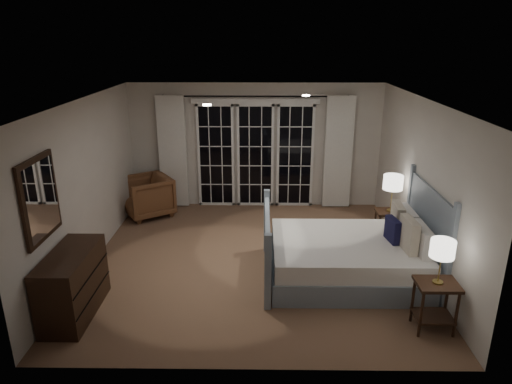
{
  "coord_description": "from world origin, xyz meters",
  "views": [
    {
      "loc": [
        0.13,
        -6.46,
        3.37
      ],
      "look_at": [
        0.04,
        0.25,
        1.05
      ],
      "focal_mm": 32.0,
      "sensor_mm": 36.0,
      "label": 1
    }
  ],
  "objects_px": {
    "nightstand_right": "(389,222)",
    "dresser": "(73,284)",
    "lamp_left": "(443,249)",
    "armchair": "(147,196)",
    "nightstand_left": "(435,299)",
    "bed": "(350,256)",
    "lamp_right": "(393,183)"
  },
  "relations": [
    {
      "from": "armchair",
      "to": "dresser",
      "type": "distance_m",
      "value": 3.35
    },
    {
      "from": "nightstand_left",
      "to": "armchair",
      "type": "xyz_separation_m",
      "value": [
        -4.29,
        3.62,
        -0.02
      ]
    },
    {
      "from": "nightstand_left",
      "to": "lamp_right",
      "type": "relative_size",
      "value": 1.02
    },
    {
      "from": "dresser",
      "to": "armchair",
      "type": "bearing_deg",
      "value": 87.78
    },
    {
      "from": "lamp_right",
      "to": "nightstand_right",
      "type": "bearing_deg",
      "value": 90.0
    },
    {
      "from": "nightstand_left",
      "to": "armchair",
      "type": "height_order",
      "value": "armchair"
    },
    {
      "from": "lamp_left",
      "to": "lamp_right",
      "type": "bearing_deg",
      "value": 88.12
    },
    {
      "from": "bed",
      "to": "lamp_left",
      "type": "distance_m",
      "value": 1.64
    },
    {
      "from": "lamp_left",
      "to": "bed",
      "type": "bearing_deg",
      "value": 121.78
    },
    {
      "from": "nightstand_left",
      "to": "dresser",
      "type": "distance_m",
      "value": 4.43
    },
    {
      "from": "bed",
      "to": "armchair",
      "type": "xyz_separation_m",
      "value": [
        -3.51,
        2.37,
        0.05
      ]
    },
    {
      "from": "nightstand_right",
      "to": "armchair",
      "type": "bearing_deg",
      "value": 164.03
    },
    {
      "from": "dresser",
      "to": "nightstand_right",
      "type": "bearing_deg",
      "value": 24.99
    },
    {
      "from": "bed",
      "to": "nightstand_right",
      "type": "distance_m",
      "value": 1.41
    },
    {
      "from": "lamp_left",
      "to": "lamp_right",
      "type": "relative_size",
      "value": 0.88
    },
    {
      "from": "nightstand_left",
      "to": "nightstand_right",
      "type": "xyz_separation_m",
      "value": [
        0.08,
        2.37,
        -0.02
      ]
    },
    {
      "from": "lamp_right",
      "to": "lamp_left",
      "type": "bearing_deg",
      "value": -91.88
    },
    {
      "from": "armchair",
      "to": "lamp_left",
      "type": "bearing_deg",
      "value": 16.29
    },
    {
      "from": "nightstand_right",
      "to": "lamp_right",
      "type": "bearing_deg",
      "value": -90.0
    },
    {
      "from": "nightstand_left",
      "to": "lamp_right",
      "type": "xyz_separation_m",
      "value": [
        0.08,
        2.37,
        0.68
      ]
    },
    {
      "from": "nightstand_left",
      "to": "lamp_left",
      "type": "relative_size",
      "value": 1.16
    },
    {
      "from": "nightstand_right",
      "to": "dresser",
      "type": "height_order",
      "value": "dresser"
    },
    {
      "from": "lamp_left",
      "to": "lamp_right",
      "type": "xyz_separation_m",
      "value": [
        0.08,
        2.37,
        0.03
      ]
    },
    {
      "from": "lamp_right",
      "to": "dresser",
      "type": "bearing_deg",
      "value": -155.01
    },
    {
      "from": "nightstand_right",
      "to": "lamp_left",
      "type": "xyz_separation_m",
      "value": [
        -0.08,
        -2.37,
        0.67
      ]
    },
    {
      "from": "lamp_left",
      "to": "nightstand_left",
      "type": "bearing_deg",
      "value": 26.57
    },
    {
      "from": "nightstand_left",
      "to": "lamp_right",
      "type": "height_order",
      "value": "lamp_right"
    },
    {
      "from": "nightstand_left",
      "to": "dresser",
      "type": "relative_size",
      "value": 0.53
    },
    {
      "from": "nightstand_right",
      "to": "dresser",
      "type": "bearing_deg",
      "value": -155.01
    },
    {
      "from": "lamp_left",
      "to": "lamp_right",
      "type": "distance_m",
      "value": 2.37
    },
    {
      "from": "lamp_left",
      "to": "dresser",
      "type": "xyz_separation_m",
      "value": [
        -4.42,
        0.27,
        -0.64
      ]
    },
    {
      "from": "lamp_left",
      "to": "armchair",
      "type": "distance_m",
      "value": 5.65
    }
  ]
}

